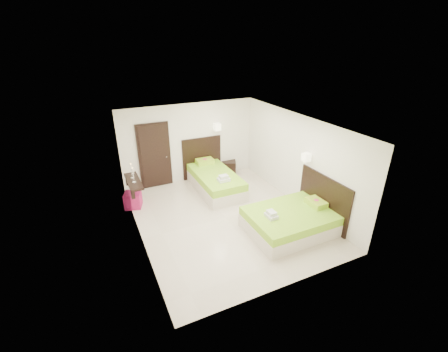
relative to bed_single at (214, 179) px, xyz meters
name	(u,v)px	position (x,y,z in m)	size (l,w,h in m)	color
floor	(225,217)	(-0.41, -1.68, -0.34)	(5.50, 5.50, 0.00)	beige
bed_single	(214,179)	(0.00, 0.00, 0.00)	(1.38, 2.30, 1.90)	beige
bed_double	(292,219)	(0.87, -2.91, -0.04)	(2.09, 1.78, 1.72)	beige
nightstand	(229,167)	(0.98, 0.95, -0.12)	(0.50, 0.45, 0.45)	black
ottoman	(133,200)	(-2.56, -0.03, -0.12)	(0.45, 0.45, 0.45)	#9C144F
door	(155,156)	(-1.61, 1.01, 0.71)	(1.02, 0.15, 2.14)	black
console_shelf	(133,182)	(-2.49, -0.08, 0.47)	(0.35, 1.20, 0.78)	black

